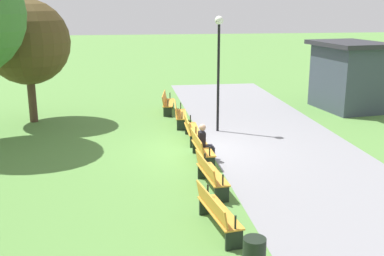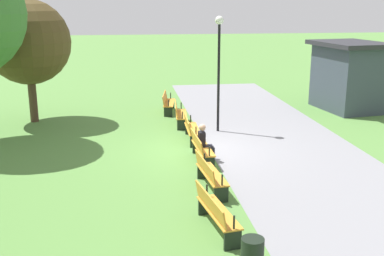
% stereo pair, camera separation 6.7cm
% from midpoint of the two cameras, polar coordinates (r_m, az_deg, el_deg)
% --- Properties ---
extents(ground_plane, '(120.00, 120.00, 0.00)m').
position_cam_midpoint_polar(ground_plane, '(16.22, 0.61, -2.70)').
color(ground_plane, '#54843D').
extents(path_paving, '(26.19, 5.20, 0.01)m').
position_cam_midpoint_polar(path_paving, '(16.92, 10.68, -2.20)').
color(path_paving, gray).
rests_on(path_paving, ground).
extents(bench_0, '(1.92, 0.75, 0.89)m').
position_cam_midpoint_polar(bench_0, '(21.71, -3.12, 3.14)').
color(bench_0, orange).
rests_on(bench_0, ground).
extents(bench_1, '(1.90, 0.64, 0.89)m').
position_cam_midpoint_polar(bench_1, '(19.45, -1.66, 1.76)').
color(bench_1, orange).
rests_on(bench_1, ground).
extents(bench_2, '(1.88, 0.53, 0.89)m').
position_cam_midpoint_polar(bench_2, '(17.20, -0.28, -0.01)').
color(bench_2, orange).
rests_on(bench_2, ground).
extents(bench_3, '(1.88, 0.53, 0.89)m').
position_cam_midpoint_polar(bench_3, '(14.95, 0.98, -2.35)').
color(bench_3, orange).
rests_on(bench_3, ground).
extents(bench_4, '(1.90, 0.64, 0.89)m').
position_cam_midpoint_polar(bench_4, '(12.72, 2.05, -5.52)').
color(bench_4, orange).
rests_on(bench_4, ground).
extents(bench_5, '(1.92, 0.75, 0.89)m').
position_cam_midpoint_polar(bench_5, '(10.54, 2.82, -10.05)').
color(bench_5, orange).
rests_on(bench_5, ground).
extents(person_seated, '(0.33, 0.52, 1.20)m').
position_cam_midpoint_polar(person_seated, '(15.05, 1.42, -1.59)').
color(person_seated, black).
rests_on(person_seated, ground).
extents(tree_2, '(3.50, 3.50, 5.11)m').
position_cam_midpoint_polar(tree_2, '(20.68, -19.44, 9.78)').
color(tree_2, '#4C3828').
rests_on(tree_2, ground).
extents(lamp_post, '(0.32, 0.32, 4.44)m').
position_cam_midpoint_polar(lamp_post, '(18.08, 3.14, 9.00)').
color(lamp_post, black).
rests_on(lamp_post, ground).
extents(kiosk, '(3.95, 3.18, 3.18)m').
position_cam_midpoint_polar(kiosk, '(23.26, 18.25, 6.09)').
color(kiosk, '#38424C').
rests_on(kiosk, ground).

